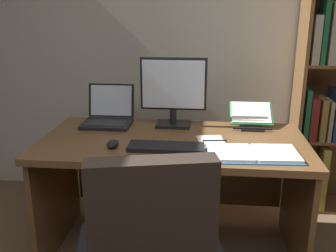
{
  "coord_description": "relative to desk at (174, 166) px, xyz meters",
  "views": [
    {
      "loc": [
        -0.03,
        -0.72,
        1.51
      ],
      "look_at": [
        -0.25,
        1.39,
        0.85
      ],
      "focal_mm": 41.36,
      "sensor_mm": 36.0,
      "label": 1
    }
  ],
  "objects": [
    {
      "name": "monitor",
      "position": [
        -0.02,
        0.2,
        0.43
      ],
      "size": [
        0.43,
        0.16,
        0.45
      ],
      "color": "black",
      "rests_on": "desk"
    },
    {
      "name": "open_binder",
      "position": [
        0.44,
        -0.3,
        0.22
      ],
      "size": [
        0.5,
        0.29,
        0.02
      ],
      "rotation": [
        0.0,
        0.0,
        0.06
      ],
      "color": "#2D84C6",
      "rests_on": "desk"
    },
    {
      "name": "laptop",
      "position": [
        -0.46,
        0.2,
        0.26
      ],
      "size": [
        0.32,
        0.3,
        0.25
      ],
      "color": "black",
      "rests_on": "desk"
    },
    {
      "name": "desk",
      "position": [
        0.0,
        0.0,
        0.0
      ],
      "size": [
        1.57,
        0.8,
        0.75
      ],
      "color": "brown",
      "rests_on": "ground"
    },
    {
      "name": "keyboard",
      "position": [
        -0.02,
        -0.25,
        0.22
      ],
      "size": [
        0.42,
        0.15,
        0.02
      ],
      "primitive_type": "cube",
      "color": "black",
      "rests_on": "desk"
    },
    {
      "name": "notepad",
      "position": [
        0.22,
        -0.11,
        0.21
      ],
      "size": [
        0.18,
        0.23,
        0.01
      ],
      "primitive_type": "cube",
      "rotation": [
        0.0,
        0.0,
        0.17
      ],
      "color": "white",
      "rests_on": "desk"
    },
    {
      "name": "pen",
      "position": [
        0.24,
        -0.11,
        0.22
      ],
      "size": [
        0.14,
        0.03,
        0.01
      ],
      "primitive_type": "cylinder",
      "rotation": [
        0.0,
        1.57,
        0.14
      ],
      "color": "black",
      "rests_on": "notepad"
    },
    {
      "name": "wall_back",
      "position": [
        0.22,
        0.85,
        0.88
      ],
      "size": [
        5.09,
        0.12,
        2.84
      ],
      "primitive_type": "cube",
      "color": "beige",
      "rests_on": "ground"
    },
    {
      "name": "computer_mouse",
      "position": [
        -0.32,
        -0.25,
        0.23
      ],
      "size": [
        0.06,
        0.1,
        0.04
      ],
      "primitive_type": "ellipsoid",
      "color": "black",
      "rests_on": "desk"
    },
    {
      "name": "reading_stand_with_book",
      "position": [
        0.48,
        0.24,
        0.27
      ],
      "size": [
        0.27,
        0.24,
        0.14
      ],
      "color": "black",
      "rests_on": "desk"
    }
  ]
}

